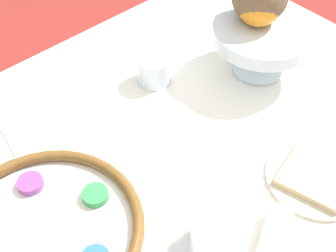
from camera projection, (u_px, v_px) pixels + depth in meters
The scene contains 7 objects.
seder_plate at pixel (45, 231), 0.75m from camera, with size 0.32×0.32×0.03m.
wine_glass at pixel (189, 245), 0.64m from camera, with size 0.06×0.06×0.14m.
fruit_stand at pixel (263, 36), 0.97m from camera, with size 0.21×0.21×0.12m.
orange_fruit at pixel (260, 4), 0.93m from camera, with size 0.09×0.09×0.09m.
bread_plate at pixel (316, 177), 0.83m from camera, with size 0.18×0.18×0.02m.
cup_near at pixel (154, 70), 0.99m from camera, with size 0.07×0.07×0.06m.
fork_right at pixel (3, 123), 0.93m from camera, with size 0.05×0.19×0.01m.
Camera 1 is at (-0.35, -0.38, 1.40)m, focal length 50.00 mm.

